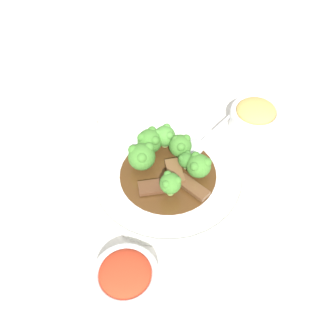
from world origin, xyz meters
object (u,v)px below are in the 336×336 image
Objects in this scene: beef_strip_0 at (153,187)px; broccoli_floret_3 at (186,160)px; side_bowl_appetizer at (255,116)px; beef_strip_2 at (193,187)px; serving_spoon at (200,142)px; sauce_dish at (83,123)px; main_plate at (168,175)px; broccoli_floret_1 at (170,183)px; broccoli_floret_4 at (199,165)px; broccoli_floret_5 at (142,155)px; side_bowl_kimchi at (127,277)px; broccoli_floret_0 at (165,136)px; broccoli_floret_6 at (150,141)px; broccoli_floret_2 at (180,145)px; beef_strip_1 at (174,173)px.

broccoli_floret_3 is at bearing -34.19° from beef_strip_0.
broccoli_floret_3 is 0.36× the size of side_bowl_appetizer.
beef_strip_2 is 0.24m from side_bowl_appetizer.
serving_spoon is 3.65× the size of sauce_dish.
broccoli_floret_1 is (-0.05, -0.02, 0.04)m from main_plate.
broccoli_floret_4 reaches higher than beef_strip_0.
broccoli_floret_5 is at bearing 96.16° from broccoli_floret_4.
side_bowl_kimchi is 0.46m from side_bowl_appetizer.
broccoli_floret_6 is at bearing 130.16° from broccoli_floret_0.
broccoli_floret_0 is 0.07m from broccoli_floret_5.
serving_spoon is 2.02× the size of side_bowl_appetizer.
broccoli_floret_6 is at bearing 74.03° from broccoli_floret_3.
sauce_dish is at bearing 61.23° from broccoli_floret_1.
broccoli_floret_2 is at bearing 31.94° from beef_strip_2.
beef_strip_0 is 0.10m from broccoli_floret_4.
broccoli_floret_0 reaches higher than side_bowl_appetizer.
side_bowl_appetizer is (0.25, -0.16, 0.01)m from beef_strip_0.
broccoli_floret_4 is at bearing -12.82° from side_bowl_kimchi.
broccoli_floret_2 is (-0.02, -0.04, -0.00)m from broccoli_floret_0.
broccoli_floret_5 is at bearing 76.95° from beef_strip_2.
main_plate is at bearing -111.37° from sauce_dish.
broccoli_floret_3 reaches higher than sauce_dish.
serving_spoon is at bearing 7.80° from beef_strip_2.
serving_spoon is (0.05, -0.10, -0.02)m from broccoli_floret_6.
side_bowl_appetizer is (0.15, -0.13, -0.02)m from broccoli_floret_2.
beef_strip_1 is at bearing -126.21° from broccoli_floret_6.
broccoli_floret_4 is 0.45× the size of side_bowl_appetizer.
broccoli_floret_6 is 0.48× the size of side_bowl_kimchi.
broccoli_floret_3 is at bearing -52.64° from main_plate.
broccoli_floret_6 reaches higher than broccoli_floret_3.
side_bowl_appetizer is at bearing -34.64° from main_plate.
side_bowl_kimchi is (-0.19, 0.02, -0.02)m from broccoli_floret_1.
broccoli_floret_2 is at bearing -51.95° from broccoli_floret_5.
side_bowl_appetizer is at bearing -25.90° from broccoli_floret_1.
side_bowl_kimchi is 1.78× the size of sauce_dish.
side_bowl_appetizer is at bearing -32.19° from beef_strip_0.
beef_strip_2 is 1.42× the size of broccoli_floret_2.
sauce_dish is (-0.11, 0.37, -0.02)m from side_bowl_appetizer.
main_plate is 0.06m from beef_strip_2.
broccoli_floret_2 is 0.82× the size of sauce_dish.
beef_strip_1 is 0.09m from broccoli_floret_0.
beef_strip_2 is 0.05m from broccoli_floret_1.
beef_strip_2 is 0.66× the size of side_bowl_kimchi.
broccoli_floret_2 is 0.25m from sauce_dish.
side_bowl_appetizer is at bearing -23.50° from broccoli_floret_4.
broccoli_floret_1 is 0.09m from broccoli_floret_5.
broccoli_floret_4 is 0.11m from broccoli_floret_5.
beef_strip_2 is at bearing -112.48° from main_plate.
broccoli_floret_5 reaches higher than broccoli_floret_4.
main_plate reaches higher than sauce_dish.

